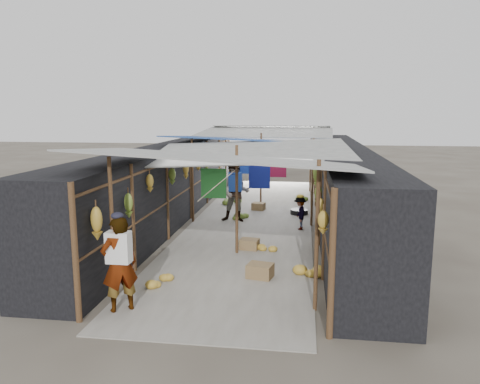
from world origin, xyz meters
The scene contains 14 objects.
ground centered at (0.00, 0.00, 0.00)m, with size 80.00×80.00×0.00m, color #6B6356.
aisle_slab centered at (0.00, 6.50, 0.01)m, with size 3.60×16.00×0.02m, color #9E998E.
stall_left centered at (-2.70, 6.50, 1.15)m, with size 1.40×15.00×2.30m, color black.
stall_right centered at (2.70, 6.50, 1.15)m, with size 1.40×15.00×2.30m, color black.
crate_near centered at (0.72, 1.41, 0.15)m, with size 0.50×0.40×0.30m, color olive.
crate_mid centered at (0.26, 3.35, 0.13)m, with size 0.45×0.36×0.27m, color olive.
crate_back centered at (0.02, 7.96, 0.13)m, with size 0.42×0.34×0.27m, color olive.
black_basin centered at (1.42, 7.50, 0.09)m, with size 0.58×0.58×0.17m, color black.
vendor_elderly centered at (-1.48, -0.50, 0.83)m, with size 0.61×0.40×1.66m, color silver.
shopper_blue centered at (-0.52, 6.24, 0.92)m, with size 0.89×0.69×1.83m, color navy.
vendor_seated centered at (1.46, 5.46, 0.49)m, with size 0.63×0.36×0.98m, color #46433D.
market_canopy centered at (0.03, 6.83, 2.40)m, with size 5.62×15.20×2.77m.
hanging_bananas centered at (-0.08, 6.26, 1.64)m, with size 3.96×13.74×0.82m.
floor_bananas centered at (-0.22, 6.58, 0.14)m, with size 3.88×10.45×0.34m.
Camera 1 is at (1.57, -7.69, 3.39)m, focal length 35.00 mm.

